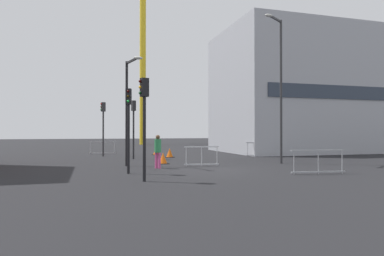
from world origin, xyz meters
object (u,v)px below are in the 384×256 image
(traffic_cone_on_verge, at_px, (163,159))
(traffic_cone_by_barrier, at_px, (170,153))
(traffic_light_corner, at_px, (129,116))
(traffic_cone_orange, at_px, (156,151))
(streetlamp_short, at_px, (129,102))
(pedestrian_walking, at_px, (158,149))
(traffic_light_near, at_px, (133,120))
(construction_crane, at_px, (141,25))
(traffic_light_island, at_px, (103,120))
(streetlamp_tall, at_px, (280,80))
(traffic_light_far, at_px, (144,112))

(traffic_cone_on_verge, height_order, traffic_cone_by_barrier, traffic_cone_by_barrier)
(traffic_light_corner, height_order, traffic_cone_orange, traffic_light_corner)
(streetlamp_short, xyz_separation_m, traffic_cone_on_verge, (2.10, 1.04, -3.18))
(pedestrian_walking, xyz_separation_m, traffic_cone_on_verge, (0.77, 2.41, -0.69))
(traffic_light_corner, bearing_deg, streetlamp_short, 83.88)
(traffic_light_corner, bearing_deg, pedestrian_walking, 47.66)
(traffic_light_near, height_order, traffic_cone_orange, traffic_light_near)
(construction_crane, distance_m, traffic_light_island, 28.67)
(construction_crane, bearing_deg, traffic_light_near, -98.98)
(traffic_cone_orange, bearing_deg, traffic_light_island, -170.98)
(traffic_light_island, bearing_deg, traffic_cone_by_barrier, -27.79)
(streetlamp_tall, relative_size, traffic_cone_orange, 12.68)
(traffic_cone_on_verge, bearing_deg, traffic_light_island, 113.38)
(traffic_light_island, distance_m, traffic_cone_orange, 4.90)
(traffic_light_corner, xyz_separation_m, pedestrian_walking, (1.68, 1.84, -1.56))
(pedestrian_walking, bearing_deg, traffic_cone_by_barrier, 72.63)
(traffic_light_far, relative_size, traffic_cone_orange, 5.82)
(streetlamp_tall, distance_m, traffic_light_near, 10.03)
(traffic_light_island, xyz_separation_m, pedestrian_walking, (2.36, -9.64, -1.76))
(streetlamp_short, relative_size, traffic_cone_orange, 8.55)
(traffic_light_far, bearing_deg, streetlamp_tall, 29.62)
(traffic_light_near, relative_size, traffic_cone_orange, 6.00)
(streetlamp_tall, relative_size, traffic_cone_by_barrier, 12.70)
(traffic_light_island, bearing_deg, streetlamp_short, -82.95)
(traffic_light_far, bearing_deg, pedestrian_walking, 72.83)
(construction_crane, xyz_separation_m, traffic_cone_on_verge, (-3.03, -30.96, -17.32))
(construction_crane, bearing_deg, traffic_light_island, -104.54)
(traffic_light_far, bearing_deg, traffic_cone_orange, 77.70)
(traffic_light_near, distance_m, pedestrian_walking, 6.68)
(pedestrian_walking, bearing_deg, streetlamp_tall, 3.97)
(streetlamp_tall, relative_size, traffic_light_near, 2.11)
(traffic_cone_orange, bearing_deg, construction_crane, 85.16)
(traffic_cone_on_verge, relative_size, traffic_cone_by_barrier, 0.98)
(traffic_light_far, bearing_deg, streetlamp_short, 89.65)
(streetlamp_tall, relative_size, pedestrian_walking, 4.96)
(traffic_light_corner, bearing_deg, traffic_cone_orange, 73.83)
(pedestrian_walking, height_order, traffic_cone_by_barrier, pedestrian_walking)
(streetlamp_short, relative_size, traffic_cone_on_verge, 8.72)
(construction_crane, height_order, traffic_cone_orange, construction_crane)
(traffic_light_island, height_order, traffic_cone_on_verge, traffic_light_island)
(streetlamp_tall, distance_m, streetlamp_short, 8.80)
(traffic_light_corner, xyz_separation_m, traffic_cone_by_barrier, (3.93, 9.05, -2.24))
(streetlamp_tall, height_order, traffic_cone_by_barrier, streetlamp_tall)
(pedestrian_walking, bearing_deg, construction_crane, 83.50)
(pedestrian_walking, height_order, traffic_cone_on_verge, pedestrian_walking)
(streetlamp_tall, height_order, traffic_cone_orange, streetlamp_tall)
(streetlamp_short, bearing_deg, traffic_cone_by_barrier, 58.45)
(streetlamp_short, xyz_separation_m, traffic_light_island, (-1.02, 8.27, -0.74))
(traffic_light_corner, distance_m, traffic_light_far, 2.61)
(traffic_light_corner, height_order, traffic_cone_by_barrier, traffic_light_corner)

